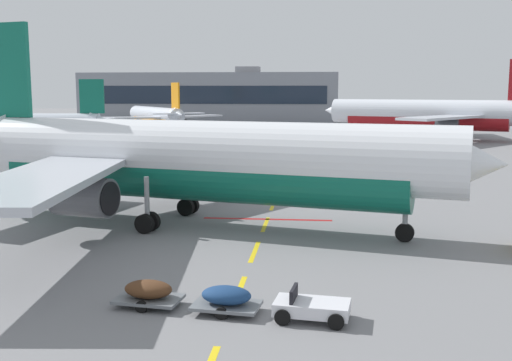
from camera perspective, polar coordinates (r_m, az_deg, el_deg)
apron_paint_markings at (r=52.54m, az=2.37°, el=-0.32°), size 8.00×94.01×0.01m
airliner_foreground at (r=36.35m, az=-6.17°, el=2.01°), size 34.47×33.61×12.20m
airliner_mid_left at (r=103.45m, az=15.79°, el=5.93°), size 34.80×33.42×12.52m
airliner_far_center at (r=119.86m, az=-9.22°, el=5.92°), size 22.39×24.03×9.19m
airliner_far_right at (r=91.02m, az=-21.03°, el=4.75°), size 26.69×26.58×9.37m
baggage_train at (r=22.55m, az=-2.68°, el=-10.88°), size 8.71×2.61×1.14m
terminal_satellite at (r=161.26m, az=-4.20°, el=7.73°), size 64.88×18.18×13.75m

